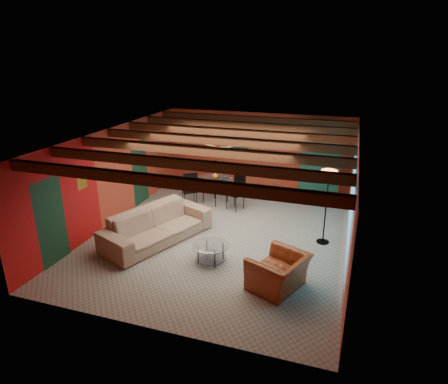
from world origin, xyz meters
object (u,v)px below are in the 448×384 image
(dining_table, at_px, (215,186))
(floor_lamp, at_px, (326,207))
(sofa, at_px, (157,225))
(vase, at_px, (215,165))
(coffee_table, at_px, (211,253))
(potted_plant, at_px, (324,126))
(armchair, at_px, (278,272))
(armoire, at_px, (320,166))

(dining_table, distance_m, floor_lamp, 4.02)
(sofa, relative_size, vase, 14.50)
(coffee_table, height_order, floor_lamp, floor_lamp)
(floor_lamp, relative_size, potted_plant, 3.79)
(armchair, height_order, potted_plant, potted_plant)
(armoire, xyz_separation_m, vase, (-3.14, -1.56, 0.18))
(armoire, bearing_deg, floor_lamp, -93.80)
(armoire, relative_size, potted_plant, 4.16)
(sofa, bearing_deg, vase, 12.25)
(sofa, bearing_deg, armchair, -86.25)
(sofa, relative_size, coffee_table, 3.42)
(dining_table, bearing_deg, armoire, 26.40)
(armchair, bearing_deg, potted_plant, -160.39)
(sofa, bearing_deg, floor_lamp, -50.91)
(sofa, distance_m, potted_plant, 6.19)
(dining_table, relative_size, floor_lamp, 1.14)
(dining_table, bearing_deg, vase, 180.00)
(sofa, distance_m, vase, 3.17)
(dining_table, distance_m, potted_plant, 3.96)
(coffee_table, distance_m, potted_plant, 5.94)
(armchair, distance_m, armoire, 5.77)
(sofa, bearing_deg, potted_plant, -16.47)
(armchair, bearing_deg, coffee_table, -85.94)
(dining_table, bearing_deg, floor_lamp, -26.26)
(sofa, xyz_separation_m, armoire, (3.68, 4.57, 0.65))
(coffee_table, distance_m, armoire, 5.59)
(sofa, height_order, vase, vase)
(dining_table, height_order, floor_lamp, floor_lamp)
(sofa, distance_m, dining_table, 3.07)
(sofa, relative_size, floor_lamp, 1.51)
(armchair, distance_m, floor_lamp, 2.57)
(floor_lamp, height_order, vase, floor_lamp)
(sofa, bearing_deg, armoire, -16.47)
(sofa, xyz_separation_m, potted_plant, (3.68, 4.57, 1.98))
(potted_plant, bearing_deg, armoire, 0.00)
(floor_lamp, bearing_deg, dining_table, 153.74)
(armchair, height_order, armoire, armoire)
(armchair, distance_m, vase, 5.12)
(sofa, relative_size, armchair, 2.59)
(coffee_table, xyz_separation_m, potted_plant, (1.99, 5.15, 2.19))
(armchair, relative_size, armoire, 0.53)
(dining_table, relative_size, potted_plant, 4.31)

